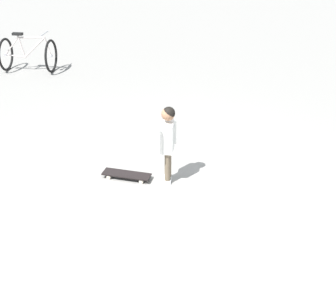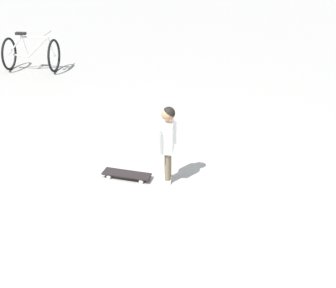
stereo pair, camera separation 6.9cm
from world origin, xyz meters
name	(u,v)px [view 1 (the left image)]	position (x,y,z in m)	size (l,w,h in m)	color
ground_plane	(150,197)	(0.00, 0.00, 0.00)	(50.00, 50.00, 0.00)	gray
child_person	(168,136)	(-0.45, 0.08, 0.66)	(0.40, 0.21, 1.06)	brown
skateboard	(127,175)	(-0.34, -0.47, 0.06)	(0.23, 0.66, 0.07)	black
bicycle_near	(28,54)	(-3.97, -4.32, 0.38)	(0.92, 1.19, 0.85)	black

